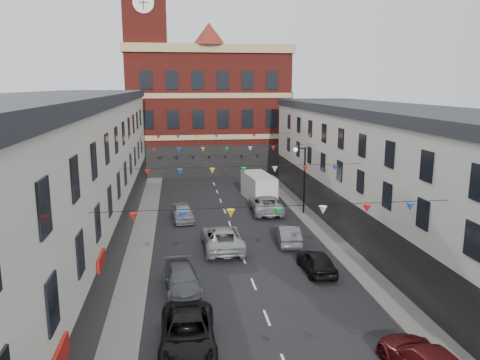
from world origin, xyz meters
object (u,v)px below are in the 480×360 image
car_left_c (188,333)px  pedestrian (215,241)px  moving_car (222,238)px  white_van (258,187)px  car_left_d (182,279)px  car_right_f (266,204)px  car_left_e (182,212)px  street_lamp (302,171)px  car_right_e (288,234)px  car_right_d (316,262)px

car_left_c → pedestrian: size_ratio=3.14×
moving_car → white_van: white_van is taller
car_left_d → car_right_f: car_right_f is taller
car_left_e → street_lamp: bearing=-3.2°
car_right_f → moving_car: size_ratio=0.98×
white_van → car_right_e: bearing=-96.9°
car_left_e → car_right_f: (7.44, 1.46, 0.06)m
street_lamp → car_left_c: size_ratio=1.16×
street_lamp → car_right_d: street_lamp is taller
car_left_d → car_right_e: size_ratio=1.08×
street_lamp → car_right_e: street_lamp is taller
moving_car → white_van: bearing=-110.9°
white_van → car_right_f: bearing=-98.3°
street_lamp → pedestrian: bearing=-134.1°
moving_car → street_lamp: bearing=-135.6°
car_right_e → pedestrian: pedestrian is taller
car_right_e → moving_car: size_ratio=0.73×
car_right_d → moving_car: bearing=-45.0°
car_right_f → car_left_c: bearing=72.7°
moving_car → pedestrian: 0.96m
car_right_d → pedestrian: pedestrian is taller
car_right_d → car_right_e: 5.46m
car_left_c → car_left_d: bearing=92.7°
car_left_e → car_right_d: 14.69m
car_left_d → car_right_d: (8.17, 1.46, 0.02)m
car_left_c → street_lamp: bearing=63.7°
car_left_d → street_lamp: bearing=47.4°
car_left_c → car_right_d: bearing=44.0°
car_right_d → car_right_e: bearing=-86.8°
car_right_d → car_right_e: size_ratio=0.95×
car_right_e → white_van: size_ratio=0.74×
street_lamp → white_van: bearing=114.8°
car_right_f → white_van: bearing=-90.2°
white_van → street_lamp: bearing=-71.3°
pedestrian → moving_car: bearing=52.8°
street_lamp → pedestrian: street_lamp is taller
car_left_e → car_right_d: (7.93, -12.37, -0.05)m
car_left_c → car_right_f: car_right_f is taller
car_right_d → street_lamp: bearing=-102.8°
car_left_c → car_right_d: size_ratio=1.29×
car_left_e → moving_car: moving_car is taller
car_left_e → car_left_d: bearing=-96.6°
street_lamp → pedestrian: (-8.34, -8.62, -3.08)m
car_left_d → car_left_e: bearing=83.1°
car_right_d → car_right_f: 13.84m
car_left_c → car_right_f: 22.55m
moving_car → car_right_d: bearing=135.8°
car_right_e → car_left_d: bearing=47.3°
car_left_d → car_right_d: car_right_d is taller
car_right_f → car_left_e: bearing=13.3°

